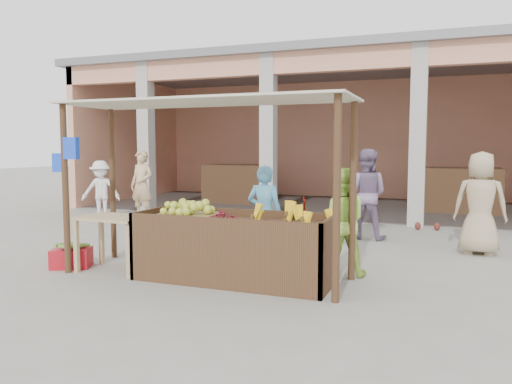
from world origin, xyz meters
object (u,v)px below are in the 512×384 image
at_px(fruit_stall, 234,251).
at_px(red_crate, 71,258).
at_px(vendor_blue, 265,211).
at_px(side_table, 114,226).
at_px(vendor_green, 341,219).
at_px(motorcycle, 278,222).

distance_m(fruit_stall, red_crate, 2.54).
relative_size(fruit_stall, red_crate, 4.82).
bearing_deg(vendor_blue, side_table, 31.69).
xyz_separation_m(side_table, vendor_green, (3.07, 0.91, 0.13)).
relative_size(red_crate, motorcycle, 0.30).
distance_m(red_crate, vendor_blue, 2.93).
height_order(red_crate, motorcycle, motorcycle).
distance_m(side_table, motorcycle, 2.87).
relative_size(side_table, motorcycle, 0.56).
distance_m(side_table, vendor_blue, 2.20).
bearing_deg(red_crate, motorcycle, 19.82).
bearing_deg(vendor_green, vendor_blue, -25.90).
distance_m(vendor_blue, vendor_green, 1.23).
bearing_deg(red_crate, vendor_green, -10.19).
relative_size(fruit_stall, vendor_blue, 1.63).
xyz_separation_m(side_table, red_crate, (-0.72, -0.06, -0.51)).
xyz_separation_m(side_table, motorcycle, (1.70, 2.31, -0.19)).
distance_m(vendor_blue, motorcycle, 1.19).
relative_size(side_table, vendor_green, 0.64).
relative_size(side_table, red_crate, 1.85).
bearing_deg(motorcycle, vendor_blue, 169.17).
bearing_deg(fruit_stall, motorcycle, 92.68).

